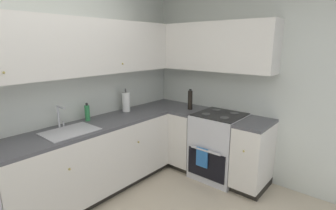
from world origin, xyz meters
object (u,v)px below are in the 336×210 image
Objects in this scene: oven_range at (219,145)px; paper_towel_roll at (126,102)px; soap_bottle at (87,113)px; oil_bottle at (190,100)px.

paper_towel_roll is (-0.69, 1.11, 0.58)m from oven_range.
soap_bottle is 0.61m from paper_towel_roll.
paper_towel_roll is (0.61, -0.02, 0.04)m from soap_bottle.
oil_bottle is at bearing 92.18° from oven_range.
soap_bottle is at bearing 178.11° from paper_towel_roll.
oven_range is at bearing -87.82° from oil_bottle.
paper_towel_roll is 1.12× the size of oil_bottle.
oven_range is at bearing -58.11° from paper_towel_roll.
soap_bottle is 0.67× the size of paper_towel_roll.
soap_bottle is at bearing 138.99° from oven_range.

